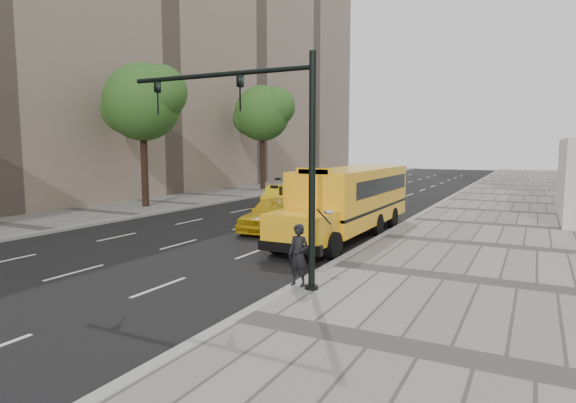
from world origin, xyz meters
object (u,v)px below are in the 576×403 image
at_px(tree_b, 143,102).
at_px(traffic_signal, 266,142).
at_px(taxi_near, 274,214).
at_px(pedestrian, 298,255).
at_px(school_bus, 352,196).
at_px(taxi_far, 278,196).
at_px(tree_c, 263,113).

bearing_deg(tree_b, traffic_signal, -36.69).
xyz_separation_m(taxi_near, pedestrian, (5.27, -8.12, 0.20)).
bearing_deg(pedestrian, tree_b, 150.56).
xyz_separation_m(tree_b, school_bus, (14.91, -2.75, -5.05)).
bearing_deg(taxi_far, tree_c, 106.07).
distance_m(school_bus, traffic_signal, 9.20).
bearing_deg(tree_b, taxi_far, 34.39).
relative_size(pedestrian, traffic_signal, 0.27).
bearing_deg(traffic_signal, pedestrian, 7.00).
bearing_deg(taxi_near, pedestrian, -59.36).
distance_m(taxi_far, pedestrian, 18.90).
height_order(tree_b, taxi_near, tree_b).
bearing_deg(pedestrian, tree_c, 127.42).
relative_size(tree_c, taxi_near, 2.00).
bearing_deg(traffic_signal, tree_b, 143.31).
bearing_deg(taxi_far, pedestrian, -78.37).
relative_size(tree_b, taxi_near, 1.94).
distance_m(taxi_far, traffic_signal, 18.84).
xyz_separation_m(tree_b, pedestrian, (16.56, -11.51, -5.80)).
bearing_deg(pedestrian, taxi_far, 125.67).
xyz_separation_m(school_bus, taxi_far, (-7.89, 7.55, -1.05)).
bearing_deg(taxi_far, traffic_signal, -81.11).
distance_m(pedestrian, traffic_signal, 3.23).
height_order(tree_c, taxi_near, tree_c).
bearing_deg(school_bus, traffic_signal, -85.54).
bearing_deg(tree_c, tree_b, -90.01).
bearing_deg(traffic_signal, taxi_near, 117.62).
height_order(tree_c, traffic_signal, tree_c).
distance_m(tree_c, taxi_far, 13.83).
relative_size(taxi_near, traffic_signal, 0.74).
height_order(school_bus, taxi_near, school_bus).
height_order(taxi_near, taxi_far, taxi_near).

